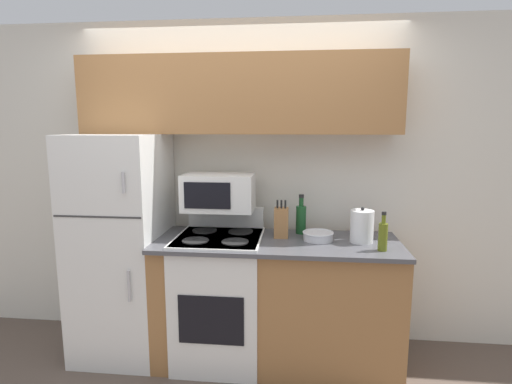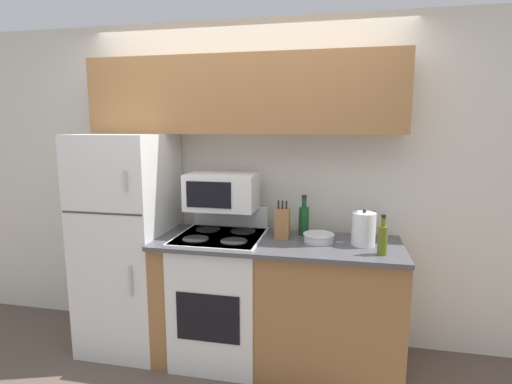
% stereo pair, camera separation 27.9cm
% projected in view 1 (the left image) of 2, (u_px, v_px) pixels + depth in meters
% --- Properties ---
extents(ground_plane, '(12.00, 12.00, 0.00)m').
position_uv_depth(ground_plane, '(228.00, 382.00, 2.74)').
color(ground_plane, brown).
extents(wall_back, '(8.00, 0.05, 2.55)m').
position_uv_depth(wall_back, '(242.00, 184.00, 3.25)').
color(wall_back, silver).
rests_on(wall_back, ground_plane).
extents(lower_cabinets, '(1.74, 0.66, 0.93)m').
position_uv_depth(lower_cabinets, '(277.00, 301.00, 2.94)').
color(lower_cabinets, '#9E6B3D').
rests_on(lower_cabinets, ground_plane).
extents(refrigerator, '(0.63, 0.72, 1.68)m').
position_uv_depth(refrigerator, '(122.00, 245.00, 3.04)').
color(refrigerator, white).
rests_on(refrigerator, ground_plane).
extents(upper_cabinets, '(2.37, 0.30, 0.57)m').
position_uv_depth(upper_cabinets, '(238.00, 95.00, 2.97)').
color(upper_cabinets, '#9E6B3D').
rests_on(upper_cabinets, refrigerator).
extents(stove, '(0.62, 0.64, 1.11)m').
position_uv_depth(stove, '(220.00, 296.00, 2.97)').
color(stove, white).
rests_on(stove, ground_plane).
extents(microwave, '(0.52, 0.32, 0.27)m').
position_uv_depth(microwave, '(219.00, 192.00, 2.98)').
color(microwave, white).
rests_on(microwave, stove).
extents(knife_block, '(0.10, 0.10, 0.28)m').
position_uv_depth(knife_block, '(281.00, 222.00, 2.91)').
color(knife_block, '#9E6B3D').
rests_on(knife_block, lower_cabinets).
extents(bowl, '(0.22, 0.22, 0.06)m').
position_uv_depth(bowl, '(318.00, 236.00, 2.84)').
color(bowl, silver).
rests_on(bowl, lower_cabinets).
extents(bottle_hot_sauce, '(0.05, 0.05, 0.20)m').
position_uv_depth(bottle_hot_sauce, '(368.00, 225.00, 2.98)').
color(bottle_hot_sauce, red).
rests_on(bottle_hot_sauce, lower_cabinets).
extents(bottle_wine_green, '(0.08, 0.08, 0.30)m').
position_uv_depth(bottle_wine_green, '(301.00, 218.00, 3.01)').
color(bottle_wine_green, '#194C23').
rests_on(bottle_wine_green, lower_cabinets).
extents(bottle_olive_oil, '(0.06, 0.06, 0.26)m').
position_uv_depth(bottle_olive_oil, '(383.00, 235.00, 2.60)').
color(bottle_olive_oil, '#5B6619').
rests_on(bottle_olive_oil, lower_cabinets).
extents(kettle, '(0.16, 0.16, 0.25)m').
position_uv_depth(kettle, '(362.00, 226.00, 2.79)').
color(kettle, white).
rests_on(kettle, lower_cabinets).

